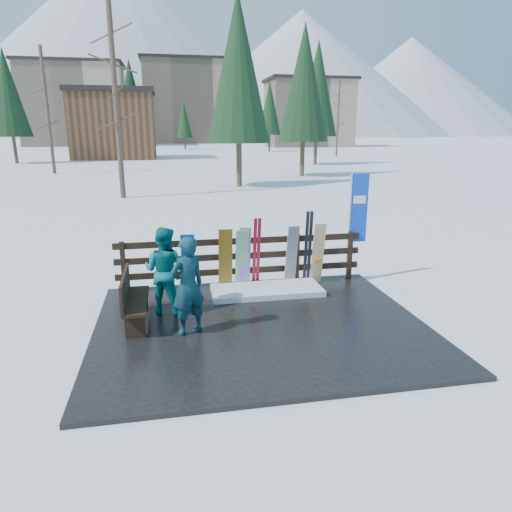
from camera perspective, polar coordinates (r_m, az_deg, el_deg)
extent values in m
plane|color=white|center=(8.56, 0.59, -8.92)|extent=(700.00, 700.00, 0.00)
cube|color=black|center=(8.54, 0.59, -8.67)|extent=(6.00, 5.00, 0.08)
cube|color=black|center=(10.31, -16.23, -1.39)|extent=(0.10, 0.10, 1.15)
cube|color=black|center=(10.26, -8.99, -1.04)|extent=(0.10, 0.10, 1.15)
cube|color=black|center=(10.37, -1.80, -0.67)|extent=(0.10, 0.10, 1.15)
cube|color=black|center=(10.64, 5.13, -0.30)|extent=(0.10, 0.10, 1.15)
cube|color=black|center=(11.06, 11.62, 0.05)|extent=(0.10, 0.10, 1.15)
cube|color=black|center=(10.43, -1.79, -1.85)|extent=(5.60, 0.05, 0.14)
cube|color=black|center=(10.34, -1.80, 0.00)|extent=(5.60, 0.05, 0.14)
cube|color=black|center=(10.25, -1.82, 1.89)|extent=(5.60, 0.05, 0.14)
cube|color=white|center=(10.05, 1.35, -4.29)|extent=(2.40, 1.00, 0.12)
cube|color=black|center=(8.62, -14.73, -5.45)|extent=(0.40, 1.50, 0.06)
cube|color=black|center=(8.15, -14.88, -8.41)|extent=(0.34, 0.06, 0.45)
cube|color=black|center=(9.26, -14.42, -5.45)|extent=(0.34, 0.06, 0.45)
cube|color=black|center=(8.55, -16.06, -3.81)|extent=(0.05, 1.50, 0.50)
cube|color=blue|center=(10.02, -8.49, -0.88)|extent=(0.30, 0.25, 1.33)
cube|color=white|center=(10.13, -1.78, -0.40)|extent=(0.28, 0.31, 1.38)
cube|color=orange|center=(10.07, -3.84, -0.42)|extent=(0.30, 0.26, 1.41)
cube|color=silver|center=(10.13, -1.43, -0.25)|extent=(0.26, 0.28, 1.43)
cube|color=black|center=(10.35, 4.47, 0.05)|extent=(0.26, 0.34, 1.42)
cube|color=white|center=(10.53, 7.74, 0.28)|extent=(0.27, 0.29, 1.45)
cube|color=maroon|center=(10.21, -0.19, 0.44)|extent=(0.07, 0.31, 1.62)
cube|color=maroon|center=(10.23, 0.31, 0.46)|extent=(0.07, 0.31, 1.62)
cube|color=black|center=(10.48, 6.27, 1.01)|extent=(0.08, 0.18, 1.71)
cube|color=black|center=(10.50, 6.74, 1.04)|extent=(0.08, 0.18, 1.71)
cylinder|color=silver|center=(10.93, 11.56, 3.77)|extent=(0.04, 0.04, 2.60)
cube|color=blue|center=(10.94, 12.75, 5.85)|extent=(0.42, 0.02, 1.60)
imported|color=#0F4743|center=(7.94, -8.53, -3.69)|extent=(0.75, 0.66, 1.74)
imported|color=#07696C|center=(8.92, -11.37, -1.79)|extent=(1.03, 0.94, 1.71)
cube|color=tan|center=(119.53, -21.64, 17.01)|extent=(22.00, 14.00, 18.00)
cube|color=black|center=(120.32, -22.11, 21.42)|extent=(23.10, 14.70, 0.60)
cube|color=gray|center=(138.05, -8.08, 18.38)|extent=(26.00, 16.00, 22.00)
cube|color=black|center=(139.12, -8.26, 23.03)|extent=(27.30, 16.80, 0.60)
cube|color=tan|center=(107.44, 6.56, 17.17)|extent=(18.00, 12.00, 14.00)
cube|color=black|center=(107.92, 6.69, 21.05)|extent=(18.90, 12.60, 0.60)
cube|color=brown|center=(62.98, -17.31, 15.18)|extent=(10.00, 8.00, 8.00)
cube|color=black|center=(63.16, -17.64, 19.07)|extent=(10.50, 8.40, 0.60)
cylinder|color=#382B1E|center=(25.80, -17.11, 18.02)|extent=(0.28, 0.28, 9.97)
cone|color=black|center=(30.06, -2.21, 19.27)|extent=(4.00, 4.00, 11.11)
cone|color=black|center=(37.22, 5.97, 18.24)|extent=(3.90, 3.90, 10.82)
cylinder|color=#382B1E|center=(42.73, -24.61, 16.11)|extent=(0.28, 0.28, 10.07)
cone|color=black|center=(50.17, 7.63, 17.99)|extent=(4.24, 4.24, 11.79)
cone|color=black|center=(58.07, -28.43, 15.83)|extent=(4.13, 4.13, 11.48)
cylinder|color=#382B1E|center=(66.94, 10.22, 16.56)|extent=(0.28, 0.28, 10.26)
cone|color=black|center=(67.84, -15.26, 17.10)|extent=(4.41, 4.41, 12.26)
cone|color=black|center=(81.58, 1.69, 16.84)|extent=(4.00, 4.00, 11.12)
cone|color=black|center=(92.71, -8.95, 15.70)|extent=(3.08, 3.08, 8.54)
cone|color=white|center=(353.35, -16.78, 24.02)|extent=(260.00, 260.00, 120.00)
cone|color=white|center=(332.58, 5.63, 21.65)|extent=(200.00, 200.00, 80.00)
cone|color=white|center=(384.65, 18.48, 19.37)|extent=(180.00, 180.00, 70.00)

